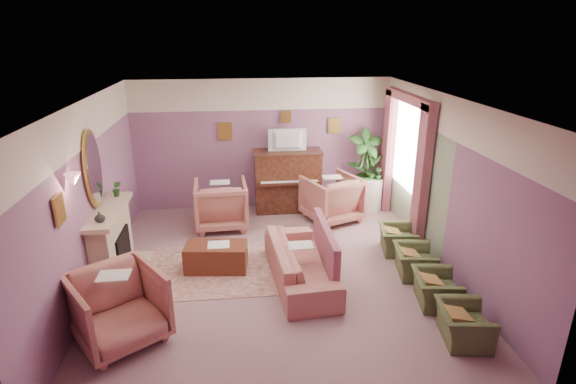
{
  "coord_description": "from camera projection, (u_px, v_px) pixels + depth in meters",
  "views": [
    {
      "loc": [
        -0.56,
        -6.47,
        3.76
      ],
      "look_at": [
        0.24,
        0.4,
        1.24
      ],
      "focal_mm": 28.0,
      "sensor_mm": 36.0,
      "label": 1
    }
  ],
  "objects": [
    {
      "name": "floor",
      "position": [
        276.0,
        272.0,
        7.38
      ],
      "size": [
        5.5,
        6.0,
        0.01
      ],
      "primitive_type": "cube",
      "color": "gray",
      "rests_on": "ground"
    },
    {
      "name": "ceiling",
      "position": [
        274.0,
        100.0,
        6.42
      ],
      "size": [
        5.5,
        6.0,
        0.01
      ],
      "primitive_type": "cube",
      "color": "silver",
      "rests_on": "wall_back"
    },
    {
      "name": "wall_back",
      "position": [
        263.0,
        145.0,
        9.7
      ],
      "size": [
        5.5,
        0.02,
        2.8
      ],
      "primitive_type": "cube",
      "color": "slate",
      "rests_on": "floor"
    },
    {
      "name": "wall_front",
      "position": [
        305.0,
        303.0,
        4.1
      ],
      "size": [
        5.5,
        0.02,
        2.8
      ],
      "primitive_type": "cube",
      "color": "slate",
      "rests_on": "floor"
    },
    {
      "name": "wall_left",
      "position": [
        89.0,
        199.0,
        6.6
      ],
      "size": [
        0.02,
        6.0,
        2.8
      ],
      "primitive_type": "cube",
      "color": "slate",
      "rests_on": "floor"
    },
    {
      "name": "wall_right",
      "position": [
        446.0,
        185.0,
        7.2
      ],
      "size": [
        0.02,
        6.0,
        2.8
      ],
      "primitive_type": "cube",
      "color": "slate",
      "rests_on": "floor"
    },
    {
      "name": "picture_rail_band",
      "position": [
        262.0,
        94.0,
        9.33
      ],
      "size": [
        5.5,
        0.01,
        0.65
      ],
      "primitive_type": "cube",
      "color": "beige",
      "rests_on": "wall_back"
    },
    {
      "name": "stripe_panel",
      "position": [
        413.0,
        179.0,
        8.53
      ],
      "size": [
        0.01,
        3.0,
        2.15
      ],
      "primitive_type": "cube",
      "color": "gray",
      "rests_on": "wall_right"
    },
    {
      "name": "fireplace_surround",
      "position": [
        112.0,
        244.0,
        7.1
      ],
      "size": [
        0.3,
        1.4,
        1.1
      ],
      "primitive_type": "cube",
      "color": "#C7AE8C",
      "rests_on": "floor"
    },
    {
      "name": "fireplace_inset",
      "position": [
        120.0,
        252.0,
        7.16
      ],
      "size": [
        0.18,
        0.72,
        0.68
      ],
      "primitive_type": "cube",
      "color": "black",
      "rests_on": "floor"
    },
    {
      "name": "fire_ember",
      "position": [
        124.0,
        262.0,
        7.23
      ],
      "size": [
        0.06,
        0.54,
        0.1
      ],
      "primitive_type": "cube",
      "color": "orange",
      "rests_on": "floor"
    },
    {
      "name": "mantel_shelf",
      "position": [
        109.0,
        211.0,
        6.9
      ],
      "size": [
        0.4,
        1.55,
        0.07
      ],
      "primitive_type": "cube",
      "color": "#C7AE8C",
      "rests_on": "fireplace_surround"
    },
    {
      "name": "hearth",
      "position": [
        129.0,
        273.0,
        7.3
      ],
      "size": [
        0.55,
        1.5,
        0.02
      ],
      "primitive_type": "cube",
      "color": "#C7AE8C",
      "rests_on": "floor"
    },
    {
      "name": "mirror_frame",
      "position": [
        93.0,
        169.0,
        6.66
      ],
      "size": [
        0.04,
        0.72,
        1.2
      ],
      "primitive_type": "ellipsoid",
      "color": "#B1913A",
      "rests_on": "wall_left"
    },
    {
      "name": "mirror_glass",
      "position": [
        95.0,
        169.0,
        6.66
      ],
      "size": [
        0.01,
        0.6,
        1.06
      ],
      "primitive_type": "ellipsoid",
      "color": "silver",
      "rests_on": "wall_left"
    },
    {
      "name": "sconce_shade",
      "position": [
        73.0,
        180.0,
        5.62
      ],
      "size": [
        0.2,
        0.2,
        0.16
      ],
      "primitive_type": "cone",
      "color": "#FE9B91",
      "rests_on": "wall_left"
    },
    {
      "name": "piano",
      "position": [
        288.0,
        181.0,
        9.72
      ],
      "size": [
        1.4,
        0.6,
        1.3
      ],
      "primitive_type": "cube",
      "color": "#412015",
      "rests_on": "floor"
    },
    {
      "name": "piano_keyshelf",
      "position": [
        289.0,
        184.0,
        9.36
      ],
      "size": [
        1.3,
        0.12,
        0.06
      ],
      "primitive_type": "cube",
      "color": "#412015",
      "rests_on": "piano"
    },
    {
      "name": "piano_keys",
      "position": [
        289.0,
        182.0,
        9.35
      ],
      "size": [
        1.2,
        0.08,
        0.02
      ],
      "primitive_type": "cube",
      "color": "white",
      "rests_on": "piano"
    },
    {
      "name": "piano_top",
      "position": [
        288.0,
        152.0,
        9.49
      ],
      "size": [
        1.45,
        0.65,
        0.04
      ],
      "primitive_type": "cube",
      "color": "#412015",
      "rests_on": "piano"
    },
    {
      "name": "television",
      "position": [
        288.0,
        139.0,
        9.34
      ],
      "size": [
        0.8,
        0.12,
        0.48
      ],
      "primitive_type": "imported",
      "color": "black",
      "rests_on": "piano"
    },
    {
      "name": "print_back_left",
      "position": [
        225.0,
        131.0,
        9.47
      ],
      "size": [
        0.3,
        0.03,
        0.38
      ],
      "primitive_type": "cube",
      "color": "#B1913A",
      "rests_on": "wall_back"
    },
    {
      "name": "print_back_right",
      "position": [
        334.0,
        126.0,
        9.7
      ],
      "size": [
        0.26,
        0.03,
        0.34
      ],
      "primitive_type": "cube",
      "color": "#B1913A",
      "rests_on": "wall_back"
    },
    {
      "name": "print_back_mid",
      "position": [
        286.0,
        117.0,
        9.51
      ],
      "size": [
        0.22,
        0.03,
        0.26
      ],
      "primitive_type": "cube",
      "color": "#B1913A",
      "rests_on": "wall_back"
    },
    {
      "name": "print_left_wall",
      "position": [
        59.0,
        210.0,
        5.38
      ],
      "size": [
        0.03,
        0.28,
        0.36
      ],
      "primitive_type": "cube",
      "color": "#B1913A",
      "rests_on": "wall_left"
    },
    {
      "name": "window_blind",
      "position": [
        409.0,
        144.0,
        8.54
      ],
      "size": [
        0.03,
        1.4,
        1.8
      ],
      "primitive_type": "cube",
      "color": "beige",
      "rests_on": "wall_right"
    },
    {
      "name": "curtain_left",
      "position": [
        422.0,
        179.0,
        7.81
      ],
      "size": [
        0.16,
        0.34,
        2.6
      ],
      "primitive_type": "cube",
      "color": "#8F4856",
      "rests_on": "floor"
    },
    {
      "name": "curtain_right",
      "position": [
        388.0,
        152.0,
        9.53
      ],
      "size": [
        0.16,
        0.34,
        2.6
      ],
      "primitive_type": "cube",
      "color": "#8F4856",
      "rests_on": "floor"
    },
    {
      "name": "pelmet",
      "position": [
        409.0,
        98.0,
        8.24
      ],
      "size": [
        0.16,
        2.2,
        0.16
      ],
      "primitive_type": "cube",
      "color": "#8F4856",
      "rests_on": "wall_right"
    },
    {
      "name": "mantel_plant",
      "position": [
        117.0,
        189.0,
        7.36
      ],
      "size": [
        0.16,
        0.16,
        0.28
      ],
      "primitive_type": "imported",
      "color": "#204B1B",
      "rests_on": "mantel_shelf"
    },
    {
      "name": "mantel_vase",
      "position": [
        100.0,
        217.0,
        6.4
      ],
      "size": [
        0.16,
        0.16,
        0.16
      ],
      "primitive_type": "imported",
      "color": "beige",
      "rests_on": "mantel_shelf"
    },
    {
      "name": "area_rug",
      "position": [
        223.0,
        269.0,
        7.46
      ],
      "size": [
        2.51,
        1.82,
        0.01
      ],
      "primitive_type": "cube",
      "rotation": [
        0.0,
        0.0,
        -0.01
      ],
      "color": "tan",
      "rests_on": "floor"
    },
    {
      "name": "coffee_table",
      "position": [
        216.0,
        257.0,
        7.38
      ],
      "size": [
        1.05,
        0.61,
        0.45
      ],
      "primitive_type": "cube",
      "rotation": [
        0.0,
        0.0,
        -0.11
      ],
      "color": "#5A2717",
      "rests_on": "floor"
    },
    {
      "name": "table_paper",
      "position": [
        219.0,
        245.0,
        7.3
      ],
      "size": [
        0.35,
        0.28,
        0.01
      ],
      "primitive_type": "cube",
      "color": "white",
      "rests_on": "coffee_table"
    },
    {
      "name": "sofa",
      "position": [
        300.0,
        255.0,
        7.0
      ],
      "size": [
        0.71,
        2.12,
        0.86
      ],
      "primitive_type": "imported",
      "color": "#B46E60",
      "rests_on": "floor"
    },
    {
      "name": "sofa_throw",
      "position": [
        326.0,
        244.0,
        6.99
      ],
      "size": [
        0.11,
        1.61,
        0.59
      ],
      "primitive_type": "cube",
      "color": "#8F4856",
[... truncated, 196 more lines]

